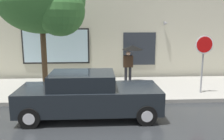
{
  "coord_description": "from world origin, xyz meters",
  "views": [
    {
      "loc": [
        0.03,
        -7.63,
        3.06
      ],
      "look_at": [
        0.57,
        1.8,
        1.2
      ],
      "focal_mm": 37.65,
      "sensor_mm": 36.0,
      "label": 1
    }
  ],
  "objects_px": {
    "fire_hydrant": "(90,87)",
    "stop_sign": "(204,53)",
    "pedestrian_with_umbrella": "(131,53)",
    "parked_car": "(88,95)",
    "street_tree": "(45,2)"
  },
  "relations": [
    {
      "from": "fire_hydrant",
      "to": "stop_sign",
      "type": "bearing_deg",
      "value": 1.46
    },
    {
      "from": "fire_hydrant",
      "to": "pedestrian_with_umbrella",
      "type": "relative_size",
      "value": 0.37
    },
    {
      "from": "parked_car",
      "to": "stop_sign",
      "type": "height_order",
      "value": "stop_sign"
    },
    {
      "from": "fire_hydrant",
      "to": "pedestrian_with_umbrella",
      "type": "xyz_separation_m",
      "value": [
        1.97,
        1.99,
        1.19
      ]
    },
    {
      "from": "pedestrian_with_umbrella",
      "to": "stop_sign",
      "type": "distance_m",
      "value": 3.36
    },
    {
      "from": "parked_car",
      "to": "street_tree",
      "type": "distance_m",
      "value": 4.35
    },
    {
      "from": "parked_car",
      "to": "fire_hydrant",
      "type": "height_order",
      "value": "parked_car"
    },
    {
      "from": "fire_hydrant",
      "to": "street_tree",
      "type": "xyz_separation_m",
      "value": [
        -1.77,
        0.52,
        3.41
      ]
    },
    {
      "from": "parked_car",
      "to": "fire_hydrant",
      "type": "distance_m",
      "value": 1.89
    },
    {
      "from": "stop_sign",
      "to": "fire_hydrant",
      "type": "bearing_deg",
      "value": -178.54
    },
    {
      "from": "fire_hydrant",
      "to": "parked_car",
      "type": "bearing_deg",
      "value": -89.58
    },
    {
      "from": "parked_car",
      "to": "pedestrian_with_umbrella",
      "type": "relative_size",
      "value": 2.44
    },
    {
      "from": "parked_car",
      "to": "street_tree",
      "type": "relative_size",
      "value": 0.88
    },
    {
      "from": "parked_car",
      "to": "street_tree",
      "type": "height_order",
      "value": "street_tree"
    },
    {
      "from": "fire_hydrant",
      "to": "street_tree",
      "type": "distance_m",
      "value": 3.88
    }
  ]
}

